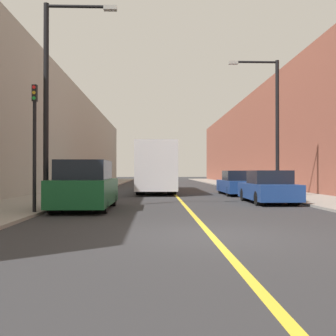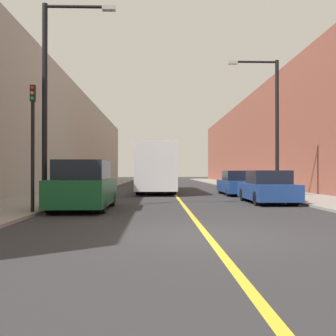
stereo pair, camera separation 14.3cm
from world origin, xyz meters
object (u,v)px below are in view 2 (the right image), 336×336
object	(u,v)px
car_right_mid	(237,184)
bus	(156,167)
street_lamp_right	(272,118)
street_lamp_left	(51,91)
parked_suv_left	(84,187)
car_right_near	(267,188)
traffic_light	(33,143)

from	to	relation	value
car_right_mid	bus	bearing A→B (deg)	139.64
bus	street_lamp_right	xyz separation A→B (m)	(6.36, -7.29, 2.60)
street_lamp_left	street_lamp_right	world-z (taller)	street_lamp_left
parked_suv_left	car_right_near	world-z (taller)	parked_suv_left
bus	traffic_light	world-z (taller)	traffic_light
street_lamp_left	traffic_light	size ratio (longest dim) A/B	1.82
parked_suv_left	traffic_light	world-z (taller)	traffic_light
parked_suv_left	car_right_mid	world-z (taller)	parked_suv_left
bus	car_right_near	distance (m)	11.80
bus	parked_suv_left	bearing A→B (deg)	-101.46
traffic_light	street_lamp_left	bearing A→B (deg)	85.25
car_right_near	traffic_light	distance (m)	10.49
car_right_near	street_lamp_right	xyz separation A→B (m)	(1.21, 3.28, 3.69)
car_right_mid	street_lamp_left	xyz separation A→B (m)	(-8.99, -9.22, 3.84)
bus	street_lamp_left	size ratio (longest dim) A/B	1.59
parked_suv_left	traffic_light	distance (m)	2.74
parked_suv_left	street_lamp_right	xyz separation A→B (m)	(9.08, 6.14, 3.50)
car_right_near	street_lamp_right	world-z (taller)	street_lamp_right
traffic_light	street_lamp_right	bearing A→B (deg)	37.24
street_lamp_right	traffic_light	distance (m)	13.27
bus	street_lamp_left	xyz separation A→B (m)	(-3.95, -13.50, 2.75)
car_right_mid	traffic_light	size ratio (longest dim) A/B	1.11
parked_suv_left	traffic_light	size ratio (longest dim) A/B	1.11
parked_suv_left	street_lamp_left	world-z (taller)	street_lamp_left
parked_suv_left	car_right_mid	bearing A→B (deg)	49.70
street_lamp_left	traffic_light	world-z (taller)	street_lamp_left
parked_suv_left	street_lamp_right	bearing A→B (deg)	34.09
car_right_near	street_lamp_right	bearing A→B (deg)	69.73
street_lamp_left	street_lamp_right	xyz separation A→B (m)	(10.31, 6.21, -0.16)
car_right_mid	car_right_near	bearing A→B (deg)	-89.02
car_right_near	traffic_light	world-z (taller)	traffic_light
street_lamp_left	parked_suv_left	bearing A→B (deg)	3.16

